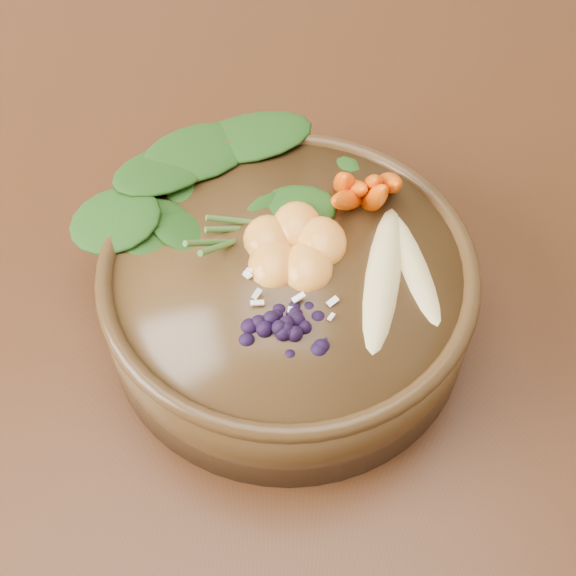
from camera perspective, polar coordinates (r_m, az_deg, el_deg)
name	(u,v)px	position (r m, az deg, el deg)	size (l,w,h in m)	color
dining_table	(118,374)	(0.73, -11.99, -5.97)	(1.60, 0.90, 0.75)	#331C0C
stoneware_bowl	(288,296)	(0.60, 0.00, -0.56)	(0.27, 0.27, 0.07)	#432D15
kale_heap	(240,183)	(0.60, -3.41, 7.44)	(0.18, 0.16, 0.04)	#1E4813
carrot_cluster	(367,161)	(0.59, 5.64, 8.97)	(0.06, 0.06, 0.08)	#EB5101
banana_halves	(401,260)	(0.57, 8.01, 1.95)	(0.08, 0.15, 0.03)	#E0CC84
mandarin_cluster	(293,234)	(0.57, 0.39, 3.84)	(0.08, 0.09, 0.03)	orange
blueberry_pile	(282,316)	(0.53, -0.44, -1.99)	(0.13, 0.10, 0.04)	black
coconut_flakes	(287,284)	(0.56, -0.04, 0.31)	(0.09, 0.07, 0.01)	white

